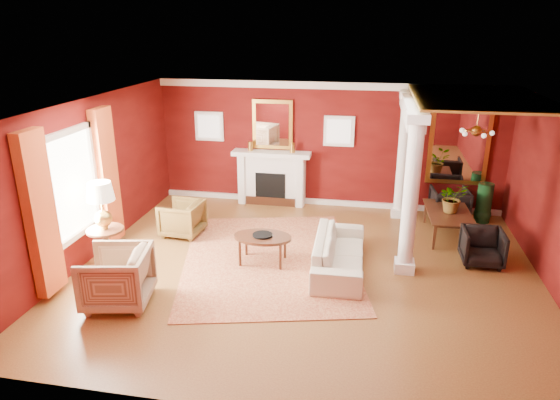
% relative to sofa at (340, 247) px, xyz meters
% --- Properties ---
extents(ground, '(8.00, 8.00, 0.00)m').
position_rel_sofa_xyz_m(ground, '(-0.56, -0.17, -0.42)').
color(ground, brown).
rests_on(ground, ground).
extents(room_shell, '(8.04, 7.04, 2.92)m').
position_rel_sofa_xyz_m(room_shell, '(-0.56, -0.17, 1.60)').
color(room_shell, '#62100D').
rests_on(room_shell, ground).
extents(fireplace, '(1.85, 0.42, 1.29)m').
position_rel_sofa_xyz_m(fireplace, '(-1.86, 3.14, 0.22)').
color(fireplace, white).
rests_on(fireplace, ground).
extents(overmantel_mirror, '(0.95, 0.07, 1.15)m').
position_rel_sofa_xyz_m(overmantel_mirror, '(-1.86, 3.28, 1.48)').
color(overmantel_mirror, gold).
rests_on(overmantel_mirror, fireplace).
extents(flank_window_left, '(0.70, 0.07, 0.70)m').
position_rel_sofa_xyz_m(flank_window_left, '(-3.41, 3.29, 1.38)').
color(flank_window_left, white).
rests_on(flank_window_left, room_shell).
extents(flank_window_right, '(0.70, 0.07, 0.70)m').
position_rel_sofa_xyz_m(flank_window_right, '(-0.31, 3.29, 1.38)').
color(flank_window_right, white).
rests_on(flank_window_right, room_shell).
extents(left_window, '(0.21, 2.55, 2.60)m').
position_rel_sofa_xyz_m(left_window, '(-4.45, -0.77, 1.00)').
color(left_window, white).
rests_on(left_window, room_shell).
extents(column_front, '(0.36, 0.36, 2.80)m').
position_rel_sofa_xyz_m(column_front, '(1.14, 0.13, 1.01)').
color(column_front, white).
rests_on(column_front, ground).
extents(column_back, '(0.36, 0.36, 2.80)m').
position_rel_sofa_xyz_m(column_back, '(1.14, 2.83, 1.01)').
color(column_back, white).
rests_on(column_back, ground).
extents(header_beam, '(0.30, 3.20, 0.32)m').
position_rel_sofa_xyz_m(header_beam, '(1.14, 1.73, 2.20)').
color(header_beam, white).
rests_on(header_beam, column_front).
extents(amber_ceiling, '(2.30, 3.40, 0.04)m').
position_rel_sofa_xyz_m(amber_ceiling, '(2.29, 1.58, 2.45)').
color(amber_ceiling, gold).
rests_on(amber_ceiling, room_shell).
extents(dining_mirror, '(1.30, 0.07, 1.70)m').
position_rel_sofa_xyz_m(dining_mirror, '(2.34, 3.28, 1.13)').
color(dining_mirror, gold).
rests_on(dining_mirror, room_shell).
extents(chandelier, '(0.60, 0.62, 0.75)m').
position_rel_sofa_xyz_m(chandelier, '(2.34, 1.63, 1.83)').
color(chandelier, gold).
rests_on(chandelier, room_shell).
extents(crown_trim, '(8.00, 0.08, 0.16)m').
position_rel_sofa_xyz_m(crown_trim, '(-0.56, 3.29, 2.40)').
color(crown_trim, white).
rests_on(crown_trim, room_shell).
extents(base_trim, '(8.00, 0.08, 0.12)m').
position_rel_sofa_xyz_m(base_trim, '(-0.56, 3.29, -0.36)').
color(base_trim, white).
rests_on(base_trim, ground).
extents(rug, '(3.97, 4.72, 0.02)m').
position_rel_sofa_xyz_m(rug, '(-1.30, 0.13, -0.41)').
color(rug, maroon).
rests_on(rug, ground).
extents(sofa, '(0.68, 2.17, 0.84)m').
position_rel_sofa_xyz_m(sofa, '(0.00, 0.00, 0.00)').
color(sofa, beige).
rests_on(sofa, ground).
extents(armchair_leopard, '(0.78, 0.83, 0.79)m').
position_rel_sofa_xyz_m(armchair_leopard, '(-3.29, 0.93, -0.02)').
color(armchair_leopard, black).
rests_on(armchair_leopard, ground).
extents(armchair_stripe, '(1.07, 1.12, 1.00)m').
position_rel_sofa_xyz_m(armchair_stripe, '(-3.29, -1.79, 0.08)').
color(armchair_stripe, tan).
rests_on(armchair_stripe, ground).
extents(coffee_table, '(1.05, 1.05, 0.53)m').
position_rel_sofa_xyz_m(coffee_table, '(-1.38, -0.01, 0.06)').
color(coffee_table, black).
rests_on(coffee_table, ground).
extents(coffee_book, '(0.16, 0.09, 0.23)m').
position_rel_sofa_xyz_m(coffee_book, '(-1.39, 0.02, 0.22)').
color(coffee_book, black).
rests_on(coffee_book, coffee_table).
extents(side_table, '(0.64, 0.64, 1.60)m').
position_rel_sofa_xyz_m(side_table, '(-4.06, -0.69, 0.67)').
color(side_table, black).
rests_on(side_table, ground).
extents(dining_table, '(0.59, 1.55, 0.85)m').
position_rel_sofa_xyz_m(dining_table, '(2.09, 1.85, 0.00)').
color(dining_table, black).
rests_on(dining_table, ground).
extents(dining_chair_near, '(0.71, 0.67, 0.72)m').
position_rel_sofa_xyz_m(dining_chair_near, '(2.52, 0.68, -0.06)').
color(dining_chair_near, black).
rests_on(dining_chair_near, ground).
extents(dining_chair_far, '(0.84, 0.80, 0.80)m').
position_rel_sofa_xyz_m(dining_chair_far, '(2.21, 2.83, -0.02)').
color(dining_chair_far, black).
rests_on(dining_chair_far, ground).
extents(green_urn, '(0.37, 0.37, 0.89)m').
position_rel_sofa_xyz_m(green_urn, '(2.93, 2.83, -0.07)').
color(green_urn, '#123918').
rests_on(green_urn, ground).
extents(potted_plant, '(0.72, 0.76, 0.47)m').
position_rel_sofa_xyz_m(potted_plant, '(2.10, 1.85, 0.67)').
color(potted_plant, '#26591E').
rests_on(potted_plant, dining_table).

